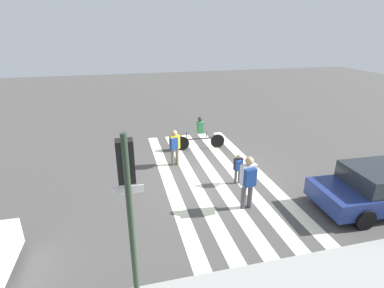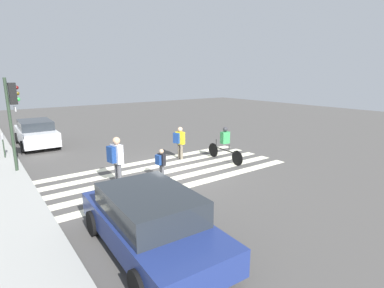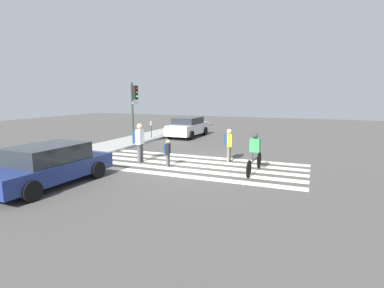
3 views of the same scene
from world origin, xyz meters
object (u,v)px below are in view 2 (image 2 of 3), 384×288
pedestrian_adult_tall_backpack (116,158)px  cyclist_far_lane (225,143)px  parking_meter (3,140)px  pedestrian_child_with_backpack (179,140)px  pedestrian_adult_yellow_jacket (161,162)px  car_parked_far_curb (150,220)px  car_parked_silver_sedan (36,133)px  traffic_light (12,108)px

pedestrian_adult_tall_backpack → cyclist_far_lane: 5.37m
parking_meter → pedestrian_adult_tall_backpack: (-6.33, -2.99, 0.08)m
parking_meter → pedestrian_child_with_backpack: size_ratio=0.84×
pedestrian_adult_yellow_jacket → car_parked_far_curb: bearing=-44.1°
pedestrian_child_with_backpack → car_parked_silver_sedan: (7.09, 5.05, -0.16)m
traffic_light → car_parked_silver_sedan: (4.97, -1.45, -1.96)m
parking_meter → cyclist_far_lane: size_ratio=0.54×
traffic_light → pedestrian_adult_yellow_jacket: size_ratio=3.20×
pedestrian_adult_tall_backpack → cyclist_far_lane: (0.09, -5.36, -0.20)m
parking_meter → cyclist_far_lane: 10.42m
pedestrian_child_with_backpack → pedestrian_adult_yellow_jacket: bearing=-67.8°
pedestrian_adult_tall_backpack → car_parked_silver_sedan: bearing=179.6°
parking_meter → cyclist_far_lane: bearing=-126.7°
pedestrian_adult_tall_backpack → car_parked_far_curb: (-4.34, 0.98, -0.34)m
traffic_light → cyclist_far_lane: bearing=-114.6°
pedestrian_child_with_backpack → cyclist_far_lane: (-1.54, -1.52, -0.05)m
car_parked_silver_sedan → pedestrian_child_with_backpack: bearing=-143.5°
parking_meter → car_parked_far_curb: size_ratio=0.29×
parking_meter → pedestrian_adult_yellow_jacket: size_ratio=1.09×
car_parked_far_curb → car_parked_silver_sedan: car_parked_silver_sedan is taller
traffic_light → car_parked_silver_sedan: 5.54m
pedestrian_adult_yellow_jacket → pedestrian_child_with_backpack: bearing=121.5°
traffic_light → pedestrian_child_with_backpack: size_ratio=2.48×
traffic_light → pedestrian_child_with_backpack: traffic_light is taller
parking_meter → pedestrian_adult_yellow_jacket: (-6.69, -4.63, -0.28)m
cyclist_far_lane → pedestrian_adult_tall_backpack: bearing=94.1°
parking_meter → pedestrian_adult_tall_backpack: bearing=-154.7°
pedestrian_adult_yellow_jacket → car_parked_silver_sedan: size_ratio=0.27×
traffic_light → pedestrian_adult_tall_backpack: (-3.76, -2.66, -1.65)m
pedestrian_adult_tall_backpack → car_parked_far_curb: pedestrian_adult_tall_backpack is taller
traffic_light → car_parked_far_curb: (-8.10, -1.67, -1.98)m
cyclist_far_lane → car_parked_far_curb: bearing=128.0°
pedestrian_adult_yellow_jacket → car_parked_far_curb: size_ratio=0.26×
pedestrian_adult_yellow_jacket → car_parked_silver_sedan: car_parked_silver_sedan is taller
traffic_light → pedestrian_adult_tall_backpack: size_ratio=2.12×
car_parked_far_curb → car_parked_silver_sedan: bearing=3.3°
traffic_light → pedestrian_child_with_backpack: (-2.12, -6.50, -1.80)m
parking_meter → car_parked_far_curb: car_parked_far_curb is taller
traffic_light → pedestrian_adult_yellow_jacket: traffic_light is taller
cyclist_far_lane → car_parked_silver_sedan: bearing=40.3°
parking_meter → traffic_light: bearing=-172.6°
cyclist_far_lane → car_parked_silver_sedan: (8.64, 6.57, -0.11)m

